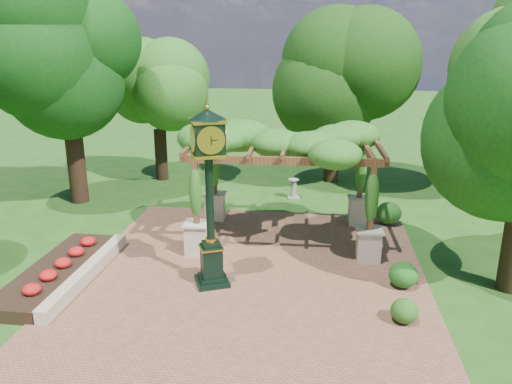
# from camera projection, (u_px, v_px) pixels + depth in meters

# --- Properties ---
(ground) EXTENTS (120.00, 120.00, 0.00)m
(ground) POSITION_uv_depth(u_px,v_px,m) (244.00, 298.00, 13.22)
(ground) COLOR #1E4714
(ground) RESTS_ON ground
(brick_plaza) EXTENTS (10.00, 12.00, 0.04)m
(brick_plaza) POSITION_uv_depth(u_px,v_px,m) (249.00, 280.00, 14.16)
(brick_plaza) COLOR brown
(brick_plaza) RESTS_ON ground
(border_wall) EXTENTS (0.35, 5.00, 0.40)m
(border_wall) POSITION_uv_depth(u_px,v_px,m) (87.00, 273.00, 14.21)
(border_wall) COLOR #C6B793
(border_wall) RESTS_ON ground
(flower_bed) EXTENTS (1.50, 5.00, 0.36)m
(flower_bed) POSITION_uv_depth(u_px,v_px,m) (57.00, 272.00, 14.33)
(flower_bed) COLOR red
(flower_bed) RESTS_ON ground
(pedestal_clock) EXTENTS (1.29, 1.29, 4.97)m
(pedestal_clock) POSITION_uv_depth(u_px,v_px,m) (209.00, 183.00, 13.12)
(pedestal_clock) COLOR black
(pedestal_clock) RESTS_ON brick_plaza
(pergola) EXTENTS (6.33, 4.09, 3.91)m
(pergola) POSITION_uv_depth(u_px,v_px,m) (285.00, 147.00, 16.33)
(pergola) COLOR beige
(pergola) RESTS_ON brick_plaza
(sundial) EXTENTS (0.56, 0.56, 0.86)m
(sundial) POSITION_uv_depth(u_px,v_px,m) (293.00, 190.00, 21.54)
(sundial) COLOR gray
(sundial) RESTS_ON ground
(shrub_front) EXTENTS (0.79, 0.79, 0.60)m
(shrub_front) POSITION_uv_depth(u_px,v_px,m) (405.00, 311.00, 11.95)
(shrub_front) COLOR #255017
(shrub_front) RESTS_ON brick_plaza
(shrub_mid) EXTENTS (0.80, 0.80, 0.71)m
(shrub_mid) POSITION_uv_depth(u_px,v_px,m) (403.00, 275.00, 13.67)
(shrub_mid) COLOR #1C5518
(shrub_mid) RESTS_ON brick_plaza
(shrub_back) EXTENTS (1.19, 1.19, 0.83)m
(shrub_back) POSITION_uv_depth(u_px,v_px,m) (389.00, 213.00, 18.37)
(shrub_back) COLOR #275F1B
(shrub_back) RESTS_ON brick_plaza
(tree_west_near) EXTENTS (4.45, 4.45, 9.44)m
(tree_west_near) POSITION_uv_depth(u_px,v_px,m) (63.00, 43.00, 19.36)
(tree_west_near) COLOR #331E14
(tree_west_near) RESTS_ON ground
(tree_west_far) EXTENTS (4.01, 4.01, 6.36)m
(tree_west_far) POSITION_uv_depth(u_px,v_px,m) (157.00, 89.00, 23.40)
(tree_west_far) COLOR black
(tree_west_far) RESTS_ON ground
(tree_north) EXTENTS (4.78, 4.78, 7.59)m
(tree_north) POSITION_uv_depth(u_px,v_px,m) (336.00, 71.00, 22.84)
(tree_north) COLOR #312113
(tree_north) RESTS_ON ground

